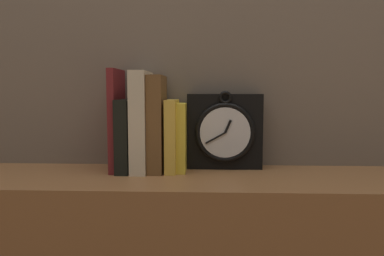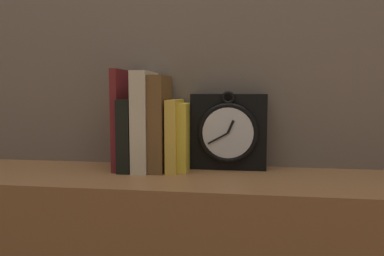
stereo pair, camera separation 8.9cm
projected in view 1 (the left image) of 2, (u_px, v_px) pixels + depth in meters
The scene contains 7 objects.
clock at pixel (225, 131), 0.99m from camera, with size 0.20×0.07×0.20m.
book_slot0_maroon at pixel (117, 120), 0.96m from camera, with size 0.02×0.13×0.26m.
book_slot1_black at pixel (126, 135), 0.96m from camera, with size 0.03×0.14×0.18m.
book_slot2_cream at pixel (142, 122), 0.95m from camera, with size 0.04×0.14×0.25m.
book_slot3_brown at pixel (157, 123), 0.96m from camera, with size 0.04×0.13×0.24m.
book_slot4_yellow at pixel (172, 135), 0.96m from camera, with size 0.03×0.13×0.18m.
book_slot5_yellow at pixel (182, 137), 0.96m from camera, with size 0.02×0.12×0.17m.
Camera 1 is at (0.04, -0.88, 0.93)m, focal length 35.00 mm.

